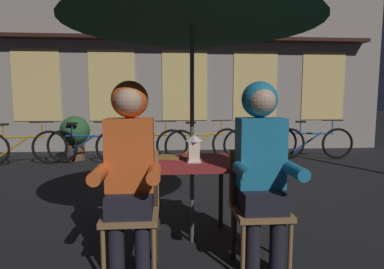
{
  "coord_description": "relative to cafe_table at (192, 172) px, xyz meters",
  "views": [
    {
      "loc": [
        -0.21,
        -2.66,
        1.27
      ],
      "look_at": [
        0.0,
        0.0,
        0.97
      ],
      "focal_mm": 29.32,
      "sensor_mm": 36.0,
      "label": 1
    }
  ],
  "objects": [
    {
      "name": "potted_plant",
      "position": [
        -2.13,
        3.99,
        -0.09
      ],
      "size": [
        0.6,
        0.6,
        0.92
      ],
      "color": "brown",
      "rests_on": "ground_plane"
    },
    {
      "name": "bicycle_second",
      "position": [
        -1.81,
        3.6,
        -0.29
      ],
      "size": [
        1.66,
        0.37,
        0.84
      ],
      "color": "black",
      "rests_on": "ground_plane"
    },
    {
      "name": "person_left_hooded",
      "position": [
        -0.48,
        -0.43,
        0.21
      ],
      "size": [
        0.45,
        0.56,
        1.4
      ],
      "color": "black",
      "rests_on": "ground_plane"
    },
    {
      "name": "cafe_table",
      "position": [
        0.0,
        0.0,
        0.0
      ],
      "size": [
        0.72,
        0.72,
        0.74
      ],
      "color": "maroon",
      "rests_on": "ground_plane"
    },
    {
      "name": "bicycle_nearest",
      "position": [
        -3.03,
        3.53,
        -0.29
      ],
      "size": [
        1.65,
        0.43,
        0.84
      ],
      "color": "black",
      "rests_on": "ground_plane"
    },
    {
      "name": "ground_plane",
      "position": [
        0.0,
        0.0,
        -0.64
      ],
      "size": [
        60.0,
        60.0,
        0.0
      ],
      "primitive_type": "plane",
      "color": "black"
    },
    {
      "name": "bicycle_third",
      "position": [
        -0.63,
        3.74,
        -0.29
      ],
      "size": [
        1.68,
        0.17,
        0.84
      ],
      "color": "black",
      "rests_on": "ground_plane"
    },
    {
      "name": "bicycle_fifth",
      "position": [
        1.76,
        3.76,
        -0.29
      ],
      "size": [
        1.67,
        0.29,
        0.84
      ],
      "color": "black",
      "rests_on": "ground_plane"
    },
    {
      "name": "chair_left",
      "position": [
        -0.48,
        -0.37,
        -0.15
      ],
      "size": [
        0.4,
        0.4,
        0.87
      ],
      "color": "olive",
      "rests_on": "ground_plane"
    },
    {
      "name": "person_right_hooded",
      "position": [
        0.48,
        -0.43,
        0.21
      ],
      "size": [
        0.45,
        0.56,
        1.4
      ],
      "color": "black",
      "rests_on": "ground_plane"
    },
    {
      "name": "bicycle_fourth",
      "position": [
        0.54,
        3.74,
        -0.29
      ],
      "size": [
        1.65,
        0.42,
        0.84
      ],
      "color": "black",
      "rests_on": "ground_plane"
    },
    {
      "name": "patio_umbrella",
      "position": [
        0.0,
        0.0,
        1.42
      ],
      "size": [
        2.1,
        2.1,
        2.31
      ],
      "color": "#4C4C51",
      "rests_on": "ground_plane"
    },
    {
      "name": "chair_right",
      "position": [
        0.48,
        -0.37,
        -0.15
      ],
      "size": [
        0.4,
        0.4,
        0.87
      ],
      "color": "olive",
      "rests_on": "ground_plane"
    },
    {
      "name": "lantern",
      "position": [
        0.01,
        -0.07,
        0.22
      ],
      "size": [
        0.11,
        0.11,
        0.23
      ],
      "color": "white",
      "rests_on": "cafe_table"
    },
    {
      "name": "shopfront_building",
      "position": [
        0.22,
        5.4,
        2.45
      ],
      "size": [
        10.0,
        0.93,
        6.2
      ],
      "color": "#9E9389",
      "rests_on": "ground_plane"
    },
    {
      "name": "bicycle_furthest",
      "position": [
        2.89,
        3.74,
        -0.29
      ],
      "size": [
        1.68,
        0.21,
        0.84
      ],
      "color": "black",
      "rests_on": "ground_plane"
    },
    {
      "name": "book",
      "position": [
        -0.2,
        0.11,
        0.11
      ],
      "size": [
        0.23,
        0.19,
        0.02
      ],
      "primitive_type": "cube",
      "rotation": [
        0.0,
        0.0,
        -0.27
      ],
      "color": "olive",
      "rests_on": "cafe_table"
    }
  ]
}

